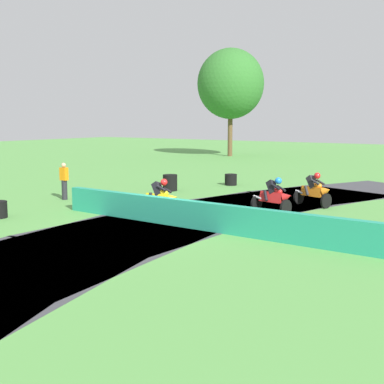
# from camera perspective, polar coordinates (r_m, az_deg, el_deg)

# --- Properties ---
(ground_plane) EXTENTS (120.00, 120.00, 0.00)m
(ground_plane) POSITION_cam_1_polar(r_m,az_deg,el_deg) (17.80, -3.31, -3.44)
(ground_plane) COLOR #569947
(track_asphalt) EXTENTS (9.71, 32.95, 0.01)m
(track_asphalt) POSITION_cam_1_polar(r_m,az_deg,el_deg) (17.16, -0.62, -3.85)
(track_asphalt) COLOR #3D3D42
(track_asphalt) RESTS_ON ground
(safety_barrier) EXTENTS (19.97, 1.08, 0.90)m
(safety_barrier) POSITION_cam_1_polar(r_m,az_deg,el_deg) (14.84, 13.46, -4.21)
(safety_barrier) COLOR #239375
(safety_barrier) RESTS_ON ground
(motorcycle_lead_orange) EXTENTS (1.70, 1.08, 1.42)m
(motorcycle_lead_orange) POSITION_cam_1_polar(r_m,az_deg,el_deg) (21.66, 13.28, 0.20)
(motorcycle_lead_orange) COLOR black
(motorcycle_lead_orange) RESTS_ON ground
(motorcycle_chase_red) EXTENTS (1.71, 1.04, 1.43)m
(motorcycle_chase_red) POSITION_cam_1_polar(r_m,az_deg,el_deg) (19.85, 8.99, -0.45)
(motorcycle_chase_red) COLOR black
(motorcycle_chase_red) RESTS_ON ground
(motorcycle_trailing_yellow) EXTENTS (1.68, 0.84, 1.43)m
(motorcycle_trailing_yellow) POSITION_cam_1_polar(r_m,az_deg,el_deg) (19.20, -3.53, -0.66)
(motorcycle_trailing_yellow) COLOR black
(motorcycle_trailing_yellow) RESTS_ON ground
(tire_stack_near) EXTENTS (0.65, 0.65, 0.60)m
(tire_stack_near) POSITION_cam_1_polar(r_m,az_deg,el_deg) (27.90, 4.28, 1.36)
(tire_stack_near) COLOR black
(tire_stack_near) RESTS_ON ground
(tire_stack_mid_a) EXTENTS (0.71, 0.71, 0.80)m
(tire_stack_mid_a) POSITION_cam_1_polar(r_m,az_deg,el_deg) (25.72, -2.42, 1.03)
(tire_stack_mid_a) COLOR black
(tire_stack_mid_a) RESTS_ON ground
(tire_stack_mid_b) EXTENTS (0.63, 0.63, 0.40)m
(tire_stack_mid_b) POSITION_cam_1_polar(r_m,az_deg,el_deg) (22.96, -9.38, -0.42)
(tire_stack_mid_b) COLOR black
(tire_stack_mid_b) RESTS_ON ground
(track_marshal) EXTENTS (0.34, 0.24, 1.63)m
(track_marshal) POSITION_cam_1_polar(r_m,az_deg,el_deg) (23.49, -13.84, 1.16)
(track_marshal) COLOR #232328
(track_marshal) RESTS_ON ground
(tree_far_left) EXTENTS (6.21, 6.21, 10.02)m
(tree_far_left) POSITION_cam_1_polar(r_m,az_deg,el_deg) (49.58, 4.26, 11.74)
(tree_far_left) COLOR brown
(tree_far_left) RESTS_ON ground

